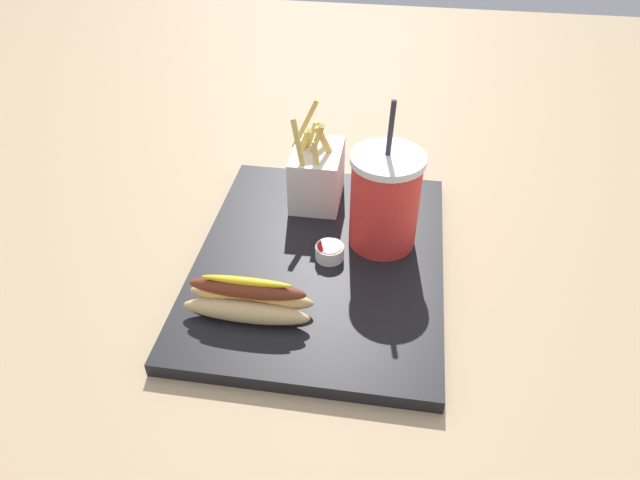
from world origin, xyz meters
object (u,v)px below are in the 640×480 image
(soda_cup, at_px, (385,200))
(hot_dog_1, at_px, (248,300))
(fries_basket, at_px, (317,174))
(ketchup_cup_1, at_px, (362,182))
(ketchup_cup_2, at_px, (330,249))

(soda_cup, xyz_separation_m, hot_dog_1, (-0.17, 0.15, -0.05))
(soda_cup, height_order, fries_basket, soda_cup)
(hot_dog_1, distance_m, ketchup_cup_1, 0.32)
(fries_basket, xyz_separation_m, hot_dog_1, (-0.26, 0.04, -0.02))
(ketchup_cup_1, bearing_deg, soda_cup, -162.37)
(soda_cup, relative_size, ketchup_cup_2, 5.39)
(soda_cup, relative_size, ketchup_cup_1, 6.99)
(hot_dog_1, xyz_separation_m, ketchup_cup_1, (0.30, -0.11, -0.01))
(fries_basket, relative_size, hot_dog_1, 0.98)
(ketchup_cup_1, xyz_separation_m, ketchup_cup_2, (-0.17, 0.03, -0.00))
(ketchup_cup_1, bearing_deg, fries_basket, 120.96)
(ketchup_cup_2, bearing_deg, fries_basket, 16.61)
(hot_dog_1, distance_m, ketchup_cup_2, 0.15)
(ketchup_cup_2, bearing_deg, hot_dog_1, 145.90)
(soda_cup, height_order, hot_dog_1, soda_cup)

